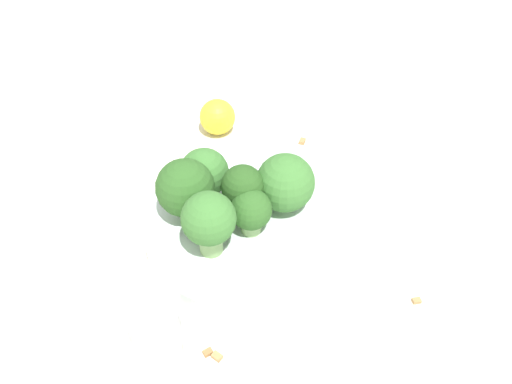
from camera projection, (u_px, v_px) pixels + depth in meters
name	position (u px, v px, depth m)	size (l,w,h in m)	color
ground_plane	(256.00, 239.00, 0.47)	(3.00, 3.00, 0.00)	silver
bowl	(256.00, 228.00, 0.46)	(0.20, 0.20, 0.03)	silver
broccoli_floret_0	(285.00, 183.00, 0.44)	(0.05, 0.05, 0.06)	#8EB770
broccoli_floret_1	(209.00, 221.00, 0.40)	(0.04, 0.04, 0.06)	#84AD66
broccoli_floret_2	(185.00, 189.00, 0.43)	(0.05, 0.05, 0.06)	#7A9E5B
broccoli_floret_3	(204.00, 174.00, 0.45)	(0.04, 0.04, 0.05)	#8EB770
broccoli_floret_4	(242.00, 191.00, 0.43)	(0.04, 0.04, 0.05)	#7A9E5B
broccoli_floret_5	(256.00, 212.00, 0.42)	(0.04, 0.04, 0.04)	#8EB770
pepper_shaker	(160.00, 346.00, 0.35)	(0.04, 0.04, 0.08)	silver
lemon_wedge	(217.00, 117.00, 0.57)	(0.04, 0.04, 0.04)	yellow
almond_crumb_0	(302.00, 140.00, 0.57)	(0.01, 0.01, 0.01)	#AD7F4C
almond_crumb_1	(208.00, 351.00, 0.39)	(0.01, 0.01, 0.01)	olive
almond_crumb_2	(417.00, 299.00, 0.42)	(0.01, 0.00, 0.01)	#AD7F4C
almond_crumb_3	(194.00, 156.00, 0.55)	(0.01, 0.01, 0.01)	olive
almond_crumb_4	(216.00, 355.00, 0.38)	(0.01, 0.01, 0.01)	#AD7F4C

